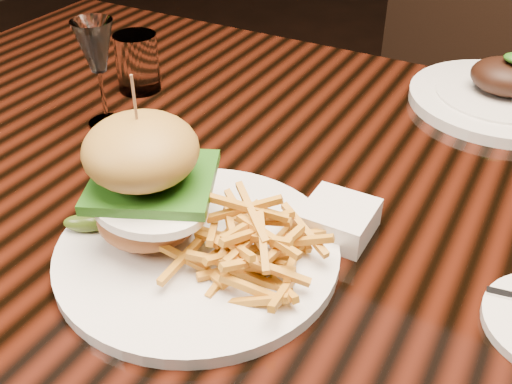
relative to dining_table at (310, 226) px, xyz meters
The scene contains 7 objects.
dining_table is the anchor object (origin of this frame).
burger_plate 0.25m from the dining_table, 106.62° to the right, with size 0.32×0.32×0.21m.
ramekin 0.14m from the dining_table, 49.98° to the right, with size 0.08×0.08×0.04m, color silver.
wine_glass 0.40m from the dining_table, behind, with size 0.06×0.06×0.16m.
water_tumbler 0.41m from the dining_table, 163.13° to the left, with size 0.07×0.07×0.10m, color white.
far_dish 0.40m from the dining_table, 63.44° to the left, with size 0.29×0.29×0.09m.
chair_far 0.90m from the dining_table, 92.92° to the left, with size 0.57×0.58×0.95m.
Camera 1 is at (0.25, -0.61, 1.20)m, focal length 42.00 mm.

